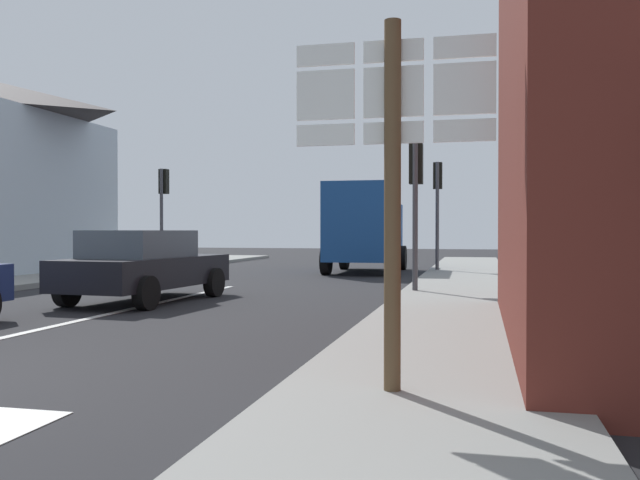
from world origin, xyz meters
name	(u,v)px	position (x,y,z in m)	size (l,w,h in m)	color
ground_plane	(200,294)	(0.00, 10.00, 0.00)	(80.00, 80.00, 0.00)	#232326
sidewalk_right	(455,306)	(5.88, 8.00, 0.07)	(2.51, 44.00, 0.14)	gray
lane_centre_stripe	(109,314)	(0.00, 6.00, 0.01)	(0.16, 12.00, 0.01)	silver
sedan_far	(144,265)	(-0.40, 8.03, 0.76)	(2.26, 4.34, 1.47)	black
delivery_truck	(366,225)	(2.44, 18.78, 1.65)	(2.54, 5.03, 3.05)	#19478C
route_sign_post	(393,166)	(5.61, 0.90, 2.00)	(1.66, 0.14, 3.20)	brown
traffic_light_far_left	(163,195)	(-4.93, 18.14, 2.75)	(0.30, 0.49, 3.71)	#47474C
traffic_light_far_right	(438,191)	(4.93, 18.72, 2.80)	(0.30, 0.49, 3.79)	#47474C
traffic_light_near_right	(416,183)	(4.93, 10.57, 2.53)	(0.30, 0.49, 3.41)	#47474C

